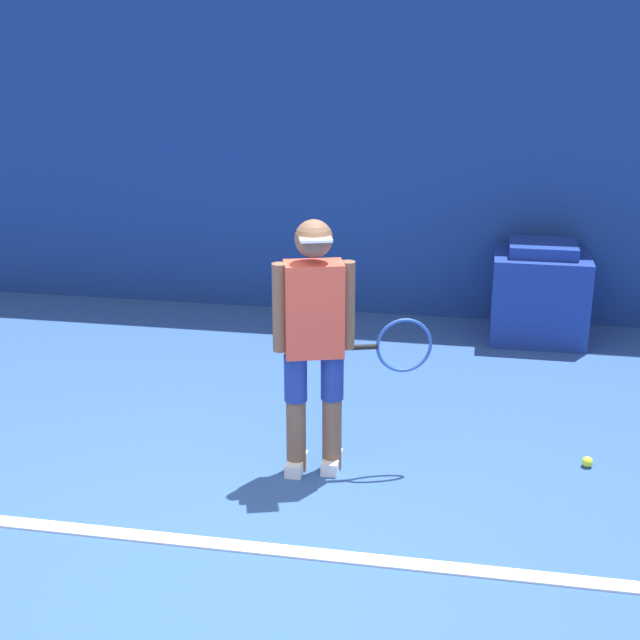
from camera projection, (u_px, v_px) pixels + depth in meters
name	position (u px, v px, depth m)	size (l,w,h in m)	color
ground_plane	(231.00, 578.00, 4.43)	(24.00, 24.00, 0.00)	#2D5193
back_wall	(359.00, 161.00, 8.09)	(24.00, 0.10, 2.86)	navy
court_baseline	(245.00, 547.00, 4.68)	(21.60, 0.10, 0.01)	white
tennis_player	(316.00, 337.00, 5.23)	(0.92, 0.40, 1.57)	brown
tennis_ball	(587.00, 462.00, 5.53)	(0.07, 0.07, 0.07)	#D1E533
covered_chair	(539.00, 293.00, 7.69)	(0.80, 0.74, 0.85)	navy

